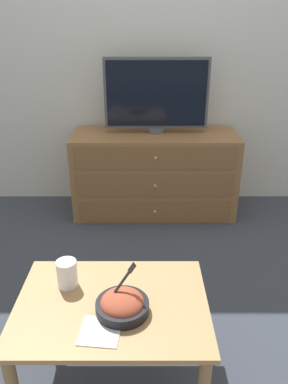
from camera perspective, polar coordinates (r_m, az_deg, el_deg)
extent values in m
plane|color=#383D47|center=(3.20, 1.71, -0.67)|extent=(12.00, 12.00, 0.00)
cube|color=silver|center=(2.91, 2.04, 23.34)|extent=(12.00, 0.05, 2.60)
cube|color=olive|center=(2.84, 1.43, 2.81)|extent=(1.20, 0.44, 0.62)
cube|color=brown|center=(2.72, 1.51, -2.98)|extent=(1.10, 0.01, 0.17)
sphere|color=tan|center=(2.72, 1.51, -3.04)|extent=(0.02, 0.02, 0.02)
cube|color=brown|center=(2.63, 1.56, 0.99)|extent=(1.10, 0.01, 0.17)
sphere|color=tan|center=(2.63, 1.56, 0.94)|extent=(0.02, 0.02, 0.02)
cube|color=brown|center=(2.56, 1.61, 5.23)|extent=(1.10, 0.01, 0.17)
sphere|color=tan|center=(2.55, 1.62, 5.18)|extent=(0.02, 0.02, 0.02)
cylinder|color=#515156|center=(2.78, 1.67, 9.41)|extent=(0.13, 0.13, 0.04)
cube|color=#515156|center=(2.73, 1.73, 14.79)|extent=(0.74, 0.04, 0.49)
cube|color=black|center=(2.71, 1.74, 14.70)|extent=(0.70, 0.01, 0.45)
cube|color=tan|center=(1.48, -5.07, -16.72)|extent=(0.72, 0.53, 0.02)
cylinder|color=#9C7549|center=(1.83, -14.85, -16.28)|extent=(0.04, 0.04, 0.38)
cylinder|color=#9C7549|center=(1.79, 6.69, -16.66)|extent=(0.04, 0.04, 0.38)
cylinder|color=black|center=(1.42, -3.45, -17.09)|extent=(0.19, 0.19, 0.04)
ellipsoid|color=#AD4C33|center=(1.41, -3.46, -16.52)|extent=(0.16, 0.16, 0.08)
cube|color=black|center=(1.39, -3.94, -14.14)|extent=(0.10, 0.06, 0.13)
cube|color=black|center=(1.37, -1.98, -11.49)|extent=(0.03, 0.03, 0.03)
cylinder|color=white|center=(1.55, -11.71, -12.74)|extent=(0.07, 0.07, 0.07)
cylinder|color=white|center=(1.54, -11.78, -12.10)|extent=(0.08, 0.08, 0.11)
cube|color=white|center=(1.37, -6.82, -20.35)|extent=(0.15, 0.15, 0.00)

